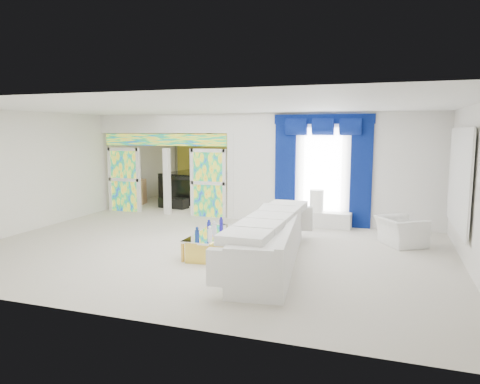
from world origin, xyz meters
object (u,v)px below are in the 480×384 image
(console_table, at_px, (328,220))
(grand_piano, at_px, (194,186))
(white_sofa, at_px, (271,242))
(armchair, at_px, (401,231))
(coffee_table, at_px, (212,243))

(console_table, xyz_separation_m, grand_piano, (-5.20, 2.96, 0.32))
(white_sofa, height_order, armchair, white_sofa)
(coffee_table, distance_m, armchair, 4.18)
(coffee_table, relative_size, grand_piano, 0.86)
(armchair, bearing_deg, console_table, 21.75)
(coffee_table, relative_size, armchair, 1.87)
(white_sofa, xyz_separation_m, grand_piano, (-4.59, 6.45, 0.12))
(white_sofa, distance_m, armchair, 3.22)
(coffee_table, distance_m, console_table, 3.75)
(armchair, bearing_deg, coffee_table, 84.98)
(coffee_table, xyz_separation_m, console_table, (1.96, 3.19, 0.00))
(white_sofa, xyz_separation_m, armchair, (2.39, 2.15, -0.09))
(grand_piano, bearing_deg, white_sofa, -45.75)
(white_sofa, distance_m, coffee_table, 1.40)
(coffee_table, bearing_deg, grand_piano, 117.74)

